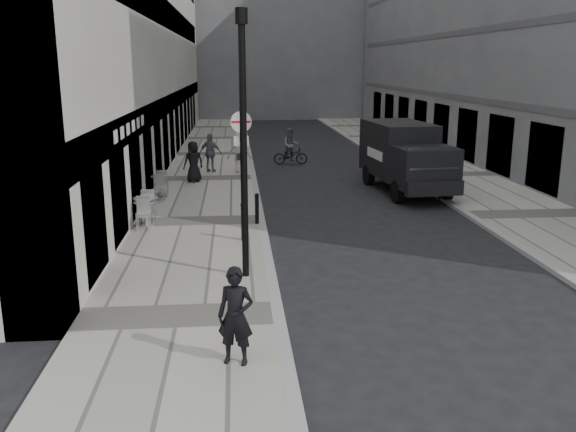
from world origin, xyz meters
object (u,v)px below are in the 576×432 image
walking_man (236,316)px  sign_post (242,152)px  panel_van (404,154)px  lamppost (243,133)px  cyclist (291,150)px

walking_man → sign_post: (0.24, 8.78, 1.49)m
sign_post → panel_van: (6.53, 5.50, -0.92)m
walking_man → lamppost: 5.03m
walking_man → cyclist: size_ratio=0.90×
cyclist → walking_man: bearing=-95.3°
sign_post → lamppost: lamppost is taller
sign_post → lamppost: (0.00, -4.44, 1.03)m
sign_post → panel_van: size_ratio=0.61×
sign_post → panel_van: 8.58m
cyclist → sign_post: bearing=-99.4°
lamppost → cyclist: bearing=81.3°
walking_man → lamppost: lamppost is taller
panel_van → sign_post: bearing=-144.8°
lamppost → cyclist: (2.63, 17.20, -2.76)m
sign_post → cyclist: sign_post is taller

